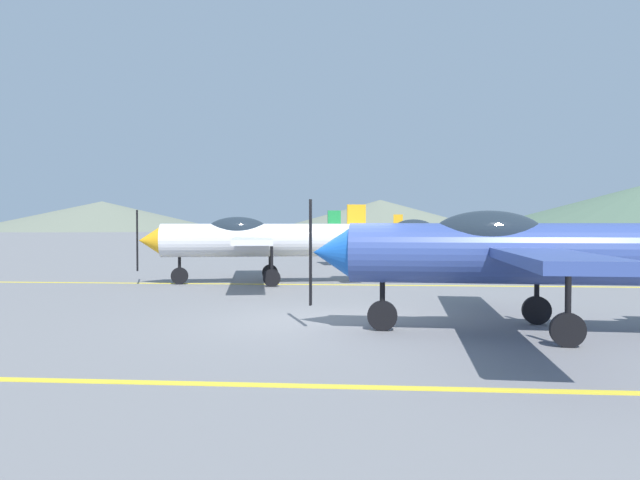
{
  "coord_description": "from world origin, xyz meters",
  "views": [
    {
      "loc": [
        0.78,
        -11.17,
        1.87
      ],
      "look_at": [
        -1.24,
        14.0,
        1.2
      ],
      "focal_mm": 33.4,
      "sensor_mm": 36.0,
      "label": 1
    }
  ],
  "objects_px": {
    "airplane_near": "(522,251)",
    "airplane_back": "(449,232)",
    "airplane_mid": "(256,239)",
    "airplane_far": "(402,234)"
  },
  "relations": [
    {
      "from": "airplane_back",
      "to": "airplane_far",
      "type": "bearing_deg",
      "value": -108.69
    },
    {
      "from": "airplane_far",
      "to": "airplane_back",
      "type": "bearing_deg",
      "value": 71.31
    },
    {
      "from": "airplane_near",
      "to": "airplane_back",
      "type": "xyz_separation_m",
      "value": [
        2.53,
        28.1,
        0.0
      ]
    },
    {
      "from": "airplane_far",
      "to": "airplane_back",
      "type": "relative_size",
      "value": 1.0
    },
    {
      "from": "airplane_near",
      "to": "airplane_mid",
      "type": "distance_m",
      "value": 10.21
    },
    {
      "from": "airplane_near",
      "to": "airplane_mid",
      "type": "bearing_deg",
      "value": 126.89
    },
    {
      "from": "airplane_near",
      "to": "airplane_mid",
      "type": "relative_size",
      "value": 1.0
    },
    {
      "from": "airplane_near",
      "to": "airplane_far",
      "type": "distance_m",
      "value": 17.61
    },
    {
      "from": "airplane_mid",
      "to": "airplane_back",
      "type": "distance_m",
      "value": 21.74
    },
    {
      "from": "airplane_near",
      "to": "airplane_back",
      "type": "distance_m",
      "value": 28.22
    }
  ]
}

